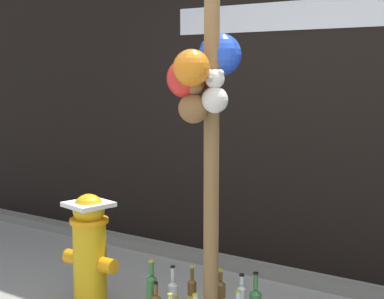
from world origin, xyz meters
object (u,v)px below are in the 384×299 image
Objects in this scene: memorial_post at (207,51)px; bottle_7 at (192,298)px; fire_hydrant at (90,249)px; bottle_3 at (152,296)px; bottle_9 at (173,299)px.

memorial_post is 8.36× the size of bottle_7.
bottle_3 is at bearing 7.41° from fire_hydrant.
memorial_post is 1.62m from bottle_3.
memorial_post is 3.71× the size of fire_hydrant.
bottle_7 is (-0.22, 0.18, -1.60)m from memorial_post.
bottle_3 is 1.13× the size of bottle_9.
bottle_3 is at bearing -135.63° from bottle_7.
bottle_3 is (0.48, 0.06, -0.25)m from fire_hydrant.
bottle_7 is at bearing 20.29° from fire_hydrant.
bottle_9 is at bearing 164.18° from memorial_post.
memorial_post is 1.62m from bottle_7.
fire_hydrant is 1.95× the size of bottle_3.
memorial_post is 8.17× the size of bottle_9.
bottle_3 is 1.16× the size of bottle_7.
bottle_9 is at bearing 15.56° from fire_hydrant.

